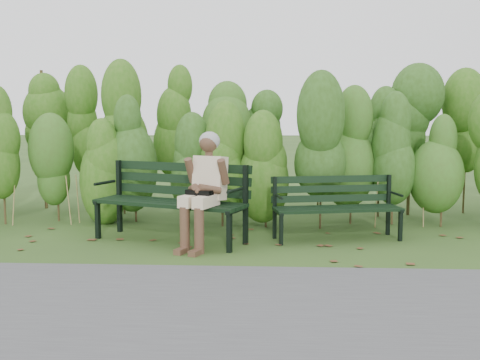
{
  "coord_description": "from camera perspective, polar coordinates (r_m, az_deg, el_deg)",
  "views": [
    {
      "loc": [
        0.36,
        -6.48,
        1.52
      ],
      "look_at": [
        0.0,
        0.35,
        0.75
      ],
      "focal_mm": 42.0,
      "sensor_mm": 36.0,
      "label": 1
    }
  ],
  "objects": [
    {
      "name": "leaf_litter",
      "position": [
        6.5,
        2.58,
        -7.07
      ],
      "size": [
        5.91,
        2.25,
        0.01
      ],
      "color": "brown",
      "rests_on": "ground"
    },
    {
      "name": "bench_left",
      "position": [
        6.97,
        -6.75,
        -1.52
      ],
      "size": [
        2.0,
        1.26,
        0.95
      ],
      "color": "black",
      "rests_on": "ground"
    },
    {
      "name": "footpath",
      "position": [
        4.55,
        -1.76,
        -13.03
      ],
      "size": [
        60.0,
        2.5,
        0.01
      ],
      "primitive_type": "cube",
      "color": "#474749",
      "rests_on": "ground"
    },
    {
      "name": "bench_right",
      "position": [
        7.11,
        9.64,
        -2.23
      ],
      "size": [
        1.64,
        0.81,
        0.78
      ],
      "color": "black",
      "rests_on": "ground"
    },
    {
      "name": "seated_woman",
      "position": [
        6.52,
        -3.63,
        -0.22
      ],
      "size": [
        0.61,
        0.83,
        1.35
      ],
      "color": "beige",
      "rests_on": "ground"
    },
    {
      "name": "ground",
      "position": [
        6.66,
        -0.16,
        -6.76
      ],
      "size": [
        80.0,
        80.0,
        0.0
      ],
      "primitive_type": "plane",
      "color": "#2F4A1E"
    },
    {
      "name": "hedge_band",
      "position": [
        8.35,
        0.55,
        4.63
      ],
      "size": [
        11.04,
        1.67,
        2.42
      ],
      "color": "#47381E",
      "rests_on": "ground"
    }
  ]
}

